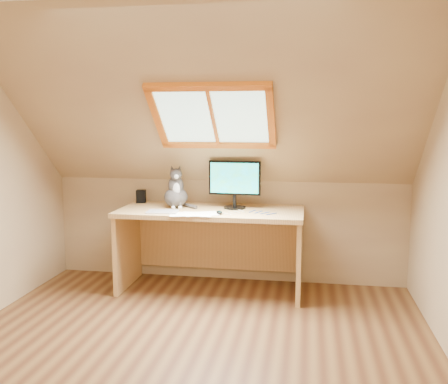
# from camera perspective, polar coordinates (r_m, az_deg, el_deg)

# --- Properties ---
(ground) EXTENTS (3.50, 3.50, 0.00)m
(ground) POSITION_cam_1_polar(r_m,az_deg,el_deg) (3.55, -4.51, -18.47)
(ground) COLOR brown
(ground) RESTS_ON ground
(room_shell) EXTENTS (3.52, 3.52, 2.41)m
(room_shell) POSITION_cam_1_polar(r_m,az_deg,el_deg) (3.09, -5.23, 5.17)
(room_shell) COLOR tan
(room_shell) RESTS_ON ground
(desk) EXTENTS (1.70, 0.74, 0.77)m
(desk) POSITION_cam_1_polar(r_m,az_deg,el_deg) (4.73, -1.34, -4.60)
(desk) COLOR tan
(desk) RESTS_ON ground
(monitor) EXTENTS (0.48, 0.20, 0.45)m
(monitor) POSITION_cam_1_polar(r_m,az_deg,el_deg) (4.61, 1.23, 1.24)
(monitor) COLOR black
(monitor) RESTS_ON desk
(cat) EXTENTS (0.29, 0.32, 0.41)m
(cat) POSITION_cam_1_polar(r_m,az_deg,el_deg) (4.71, -5.52, -0.02)
(cat) COLOR #494341
(cat) RESTS_ON desk
(desk_speaker) EXTENTS (0.10, 0.10, 0.13)m
(desk_speaker) POSITION_cam_1_polar(r_m,az_deg,el_deg) (5.04, -9.46, -0.50)
(desk_speaker) COLOR black
(desk_speaker) RESTS_ON desk
(graphics_tablet) EXTENTS (0.29, 0.22, 0.01)m
(graphics_tablet) POSITION_cam_1_polar(r_m,az_deg,el_deg) (4.49, -7.03, -2.25)
(graphics_tablet) COLOR #B2B2B7
(graphics_tablet) RESTS_ON desk
(mouse) EXTENTS (0.08, 0.10, 0.03)m
(mouse) POSITION_cam_1_polar(r_m,az_deg,el_deg) (4.38, -0.54, -2.35)
(mouse) COLOR black
(mouse) RESTS_ON desk
(papers) EXTENTS (0.35, 0.30, 0.01)m
(papers) POSITION_cam_1_polar(r_m,az_deg,el_deg) (4.38, -3.63, -2.51)
(papers) COLOR white
(papers) RESTS_ON desk
(cables) EXTENTS (0.51, 0.26, 0.01)m
(cables) POSITION_cam_1_polar(r_m,az_deg,el_deg) (4.44, 3.11, -2.35)
(cables) COLOR silver
(cables) RESTS_ON desk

